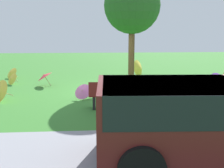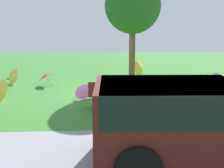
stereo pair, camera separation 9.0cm
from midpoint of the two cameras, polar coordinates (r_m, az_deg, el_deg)
ground at (r=11.38m, az=0.33°, el=-1.14°), size 40.00×40.00×0.00m
road_strip at (r=5.17m, az=5.20°, el=-16.95°), size 40.00×3.57×0.01m
van_dark at (r=5.27m, az=20.99°, el=-6.44°), size 4.68×2.29×1.53m
park_bench at (r=8.42m, az=0.66°, el=-2.34°), size 1.61×0.53×0.90m
shade_tree at (r=12.23m, az=4.72°, el=16.42°), size 2.50×2.50×4.83m
parasol_yellow_0 at (r=14.96m, az=-20.57°, el=2.30°), size 0.80×0.79×0.59m
parasol_red_0 at (r=9.80m, az=7.24°, el=-0.65°), size 0.93×0.92×0.87m
parasol_yellow_3 at (r=14.65m, az=6.29°, el=3.47°), size 1.01×0.98×0.94m
parasol_purple_1 at (r=12.42m, az=22.44°, el=0.76°), size 0.89×0.84×0.73m
parasol_orange_2 at (r=8.57m, az=18.74°, el=-3.49°), size 0.93×0.87×0.65m
parasol_red_2 at (r=9.73m, az=18.56°, el=-2.05°), size 0.69×0.62×0.58m
parasol_yellow_5 at (r=13.26m, az=-20.53°, el=1.13°), size 0.69×0.67×0.55m
parasol_red_4 at (r=12.36m, az=-14.09°, el=1.75°), size 0.76×0.80×0.73m
parasol_pink_1 at (r=9.64m, az=-6.10°, el=-1.50°), size 0.78×0.72×0.60m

